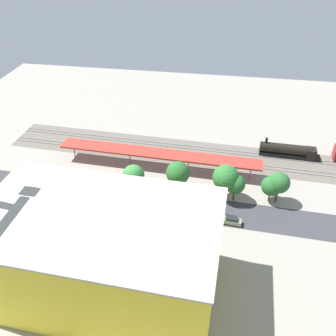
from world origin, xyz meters
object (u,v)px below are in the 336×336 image
Objects in this scene: street_tree_2 at (279,183)px; traffic_light at (166,203)px; parked_car_0 at (231,221)px; construction_building at (102,254)px; parked_car_1 at (201,216)px; street_tree_1 at (226,177)px; locomotive at (290,151)px; parked_car_2 at (177,214)px; street_tree_0 at (178,173)px; parked_car_4 at (126,207)px; street_tree_4 at (235,184)px; street_tree_3 at (133,175)px; parked_car_3 at (152,211)px; street_tree_5 at (271,186)px; platform_canopy_near at (159,154)px; box_truck_0 at (143,213)px.

traffic_light is (24.73, 10.56, -0.79)m from street_tree_2.
construction_building is at bearing 42.04° from parked_car_0.
parked_car_0 is 1.02× the size of parked_car_1.
construction_building is 35.50m from street_tree_1.
locomotive is 3.95× the size of parked_car_2.
parked_car_2 is 0.11× the size of construction_building.
parked_car_0 is 16.76m from street_tree_0.
street_tree_4 reaches higher than parked_car_4.
parked_car_3 is at bearing 127.27° from street_tree_3.
street_tree_2 reaches higher than parked_car_2.
street_tree_5 is (-32.70, -1.30, -0.01)m from street_tree_3.
parked_car_4 is at bearing -1.26° from parked_car_1.
street_tree_0 is at bearing 123.56° from platform_canopy_near.
parked_car_1 is at bearing -178.09° from parked_car_2.
box_truck_0 is at bearing 7.85° from traffic_light.
locomotive is 3.67× the size of parked_car_1.
traffic_light is at bearing 23.12° from street_tree_2.
street_tree_4 is at bearing -156.00° from parked_car_3.
street_tree_1 is at bearing 3.23° from street_tree_5.
locomotive reaches higher than box_truck_0.
construction_building reaches higher than parked_car_4.
construction_building is at bearing 63.36° from parked_car_2.
parked_car_3 is (-1.90, 18.59, -3.64)m from platform_canopy_near.
parked_car_0 is 15.04m from traffic_light.
street_tree_3 is (6.07, -7.98, 3.63)m from parked_car_3.
traffic_light is at bearing 10.92° from parked_car_1.
locomotive is 1.70× the size of box_truck_0.
construction_building is at bearing 80.80° from box_truck_0.
street_tree_3 reaches higher than parked_car_0.
street_tree_0 is at bearing 36.48° from locomotive.
street_tree_0 reaches higher than street_tree_4.
locomotive is at bearing -137.54° from box_truck_0.
parked_car_2 is (27.59, 29.89, -1.06)m from locomotive.
parked_car_0 is 24.14m from parked_car_4.
locomotive is at bearing -162.19° from platform_canopy_near.
parked_car_2 is at bearing 23.91° from street_tree_5.
street_tree_0 is 10.11m from traffic_light.
street_tree_0 is (-9.09, -29.01, -2.38)m from construction_building.
parked_car_3 is 11.13m from street_tree_0.
platform_canopy_near is 7.59× the size of street_tree_4.
locomotive is 3.62× the size of parked_car_0.
parked_car_2 is (5.39, 0.18, -0.01)m from parked_car_1.
locomotive reaches higher than parked_car_2.
construction_building is (-1.74, 20.91, 7.60)m from parked_car_4.
street_tree_3 is (11.85, -7.94, 3.62)m from parked_car_2.
street_tree_2 reaches higher than street_tree_4.
box_truck_0 is (-0.45, 20.54, -2.66)m from platform_canopy_near.
street_tree_5 is (-21.97, -0.59, -1.53)m from street_tree_0.
parked_car_4 is 35.78m from street_tree_2.
street_tree_1 is (-17.38, -10.63, 4.25)m from box_truck_0.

